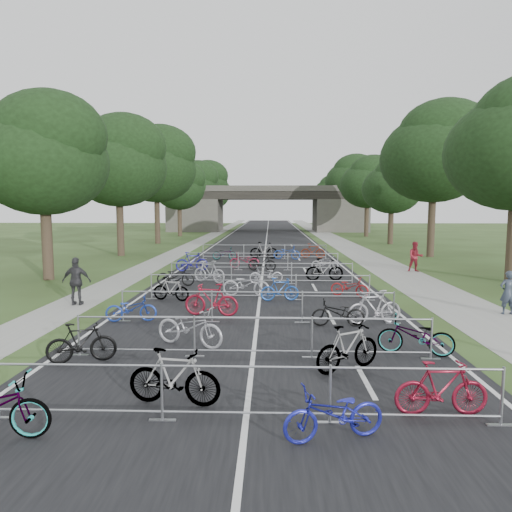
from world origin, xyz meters
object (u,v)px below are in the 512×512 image
(bike_1, at_px, (174,377))
(bike_2, at_px, (334,414))
(pedestrian_a, at_px, (508,293))
(overpass_bridge, at_px, (267,209))
(pedestrian_c, at_px, (77,281))
(pedestrian_b, at_px, (415,257))

(bike_1, relative_size, bike_2, 1.06)
(pedestrian_a, bearing_deg, overpass_bridge, -81.50)
(bike_2, relative_size, pedestrian_a, 1.11)
(bike_1, relative_size, pedestrian_a, 1.18)
(pedestrian_c, bearing_deg, overpass_bridge, -100.60)
(pedestrian_a, bearing_deg, pedestrian_c, -4.37)
(overpass_bridge, xyz_separation_m, pedestrian_b, (9.20, -45.40, -2.63))
(bike_2, bearing_deg, pedestrian_c, -155.50)
(pedestrian_c, bearing_deg, bike_1, 119.61)
(bike_2, xyz_separation_m, pedestrian_a, (7.58, 9.28, 0.33))
(overpass_bridge, bearing_deg, pedestrian_c, -97.48)
(bike_1, bearing_deg, pedestrian_a, -44.18)
(bike_2, xyz_separation_m, pedestrian_c, (-8.78, 10.34, 0.49))
(bike_1, bearing_deg, pedestrian_c, 41.47)
(bike_2, bearing_deg, overpass_bridge, 165.49)
(bike_2, height_order, pedestrian_a, pedestrian_a)
(pedestrian_a, distance_m, pedestrian_b, 10.94)
(bike_2, bearing_deg, bike_1, -129.55)
(bike_1, xyz_separation_m, bike_2, (2.97, -1.31, -0.10))
(bike_1, bearing_deg, bike_2, -104.98)
(pedestrian_a, height_order, pedestrian_c, pedestrian_c)
(pedestrian_a, xyz_separation_m, pedestrian_b, (0.10, 10.94, 0.10))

